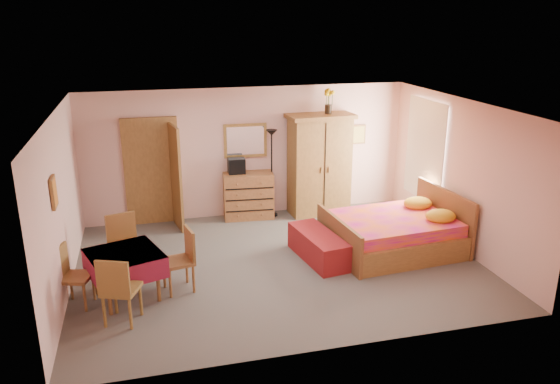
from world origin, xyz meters
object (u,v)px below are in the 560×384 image
object	(u,v)px
wardrobe	(319,165)
dining_table	(126,275)
sunflower_vase	(329,101)
stereo	(236,166)
bed	(393,223)
chair_south	(121,288)
wall_mirror	(245,141)
bench	(318,246)
chest_of_drawers	(248,195)
chair_west	(76,276)
chair_east	(178,261)
floor_lamp	(272,174)
chair_north	(126,248)

from	to	relation	value
wardrobe	dining_table	distance (m)	4.75
sunflower_vase	stereo	bearing A→B (deg)	176.23
bed	sunflower_vase	bearing A→B (deg)	97.89
sunflower_vase	bed	distance (m)	2.85
chair_south	dining_table	bearing A→B (deg)	108.13
wall_mirror	bench	distance (m)	2.89
chest_of_drawers	chair_south	bearing A→B (deg)	-119.76
wall_mirror	stereo	size ratio (longest dim) A/B	2.62
chest_of_drawers	chair_west	distance (m)	4.17
dining_table	chair_east	bearing A→B (deg)	3.49
wall_mirror	sunflower_vase	xyz separation A→B (m)	(1.63, -0.28, 0.76)
stereo	floor_lamp	size ratio (longest dim) A/B	0.18
wardrobe	chair_west	xyz separation A→B (m)	(-4.49, -2.79, -0.58)
wardrobe	bed	xyz separation A→B (m)	(0.64, -2.14, -0.53)
chair_east	chair_north	bearing A→B (deg)	40.93
floor_lamp	bed	world-z (taller)	floor_lamp
chest_of_drawers	stereo	bearing A→B (deg)	171.70
bed	chair_north	xyz separation A→B (m)	(-4.46, 0.03, 0.01)
wardrobe	chair_west	distance (m)	5.32
chair_north	wall_mirror	bearing A→B (deg)	-149.98
sunflower_vase	bed	size ratio (longest dim) A/B	0.23
chest_of_drawers	wall_mirror	bearing A→B (deg)	94.98
chair_east	chair_west	bearing A→B (deg)	82.90
floor_lamp	chair_west	world-z (taller)	floor_lamp
bed	chair_west	xyz separation A→B (m)	(-5.13, -0.65, -0.05)
sunflower_vase	chair_west	xyz separation A→B (m)	(-4.65, -2.80, -1.86)
floor_lamp	bench	distance (m)	2.35
floor_lamp	wardrobe	size ratio (longest dim) A/B	0.86
stereo	chair_north	size ratio (longest dim) A/B	0.32
floor_lamp	bed	distance (m)	2.77
chest_of_drawers	bed	xyz separation A→B (m)	(2.11, -2.22, 0.04)
stereo	chair_north	xyz separation A→B (m)	(-2.13, -2.24, -0.58)
chair_west	bed	bearing A→B (deg)	114.12
stereo	bench	distance (m)	2.63
bench	wardrobe	bearing A→B (deg)	71.66
chair_west	floor_lamp	bearing A→B (deg)	146.07
wall_mirror	bed	size ratio (longest dim) A/B	0.40
wardrobe	bench	world-z (taller)	wardrobe
wall_mirror	dining_table	size ratio (longest dim) A/B	0.89
stereo	bench	xyz separation A→B (m)	(0.96, -2.30, -0.86)
chest_of_drawers	floor_lamp	xyz separation A→B (m)	(0.48, -0.01, 0.43)
stereo	wardrobe	distance (m)	1.69
bench	chair_east	world-z (taller)	chair_east
bed	chair_south	distance (m)	4.68
wall_mirror	wardrobe	bearing A→B (deg)	-9.05
sunflower_vase	chair_east	distance (m)	4.59
sunflower_vase	chair_north	xyz separation A→B (m)	(-3.98, -2.12, -1.80)
chest_of_drawers	bench	size ratio (longest dim) A/B	0.71
dining_table	bed	bearing A→B (deg)	7.57
wardrobe	stereo	bearing A→B (deg)	171.59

